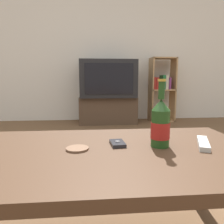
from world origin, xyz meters
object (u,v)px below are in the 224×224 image
television (108,79)px  remote_control (203,143)px  tv_stand (108,110)px  cell_phone (118,143)px  beer_bottle (160,124)px  bookshelf (162,87)px

television → remote_control: 2.71m
remote_control → television: bearing=117.6°
tv_stand → cell_phone: cell_phone is taller
beer_bottle → remote_control: beer_bottle is taller
cell_phone → remote_control: bearing=-11.5°
tv_stand → television: (0.00, -0.00, 0.50)m
bookshelf → remote_control: bearing=-104.3°
tv_stand → beer_bottle: size_ratio=3.32×
beer_bottle → remote_control: (0.18, -0.01, -0.09)m
tv_stand → television: television is taller
cell_phone → remote_control: remote_control is taller
tv_stand → television: size_ratio=1.05×
remote_control → beer_bottle: bearing=-159.1°
television → remote_control: bearing=-85.5°
tv_stand → bookshelf: bearing=5.6°
bookshelf → beer_bottle: size_ratio=3.86×
tv_stand → cell_phone: bearing=-93.1°
television → beer_bottle: (0.03, -2.68, -0.18)m
tv_stand → beer_bottle: bearing=-89.4°
bookshelf → cell_phone: (-1.06, -2.75, -0.12)m
remote_control → tv_stand: bearing=117.6°
cell_phone → remote_control: 0.36m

